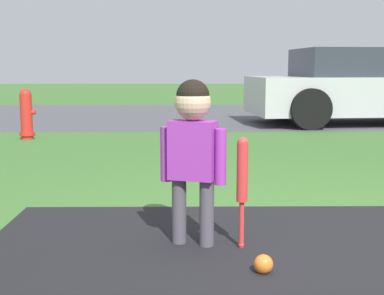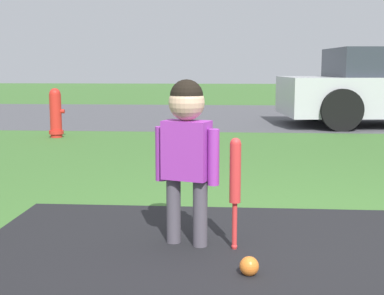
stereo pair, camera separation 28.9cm
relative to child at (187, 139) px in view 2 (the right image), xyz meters
name	(u,v)px [view 2 (the right image)]	position (x,y,z in m)	size (l,w,h in m)	color
ground_plane	(328,259)	(0.77, -0.17, -0.61)	(60.00, 60.00, 0.00)	#3D6B2D
street_strip	(257,115)	(0.77, 8.35, -0.61)	(40.00, 6.00, 0.01)	#4C4C51
child	(187,139)	(0.00, 0.00, 0.00)	(0.37, 0.22, 0.94)	#4C4751
baseball_bat	(235,178)	(0.27, -0.06, -0.20)	(0.06, 0.06, 0.63)	red
sports_ball	(249,266)	(0.34, -0.44, -0.56)	(0.10, 0.10, 0.10)	orange
fire_hydrant	(56,113)	(-2.28, 4.57, -0.27)	(0.23, 0.21, 0.71)	red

